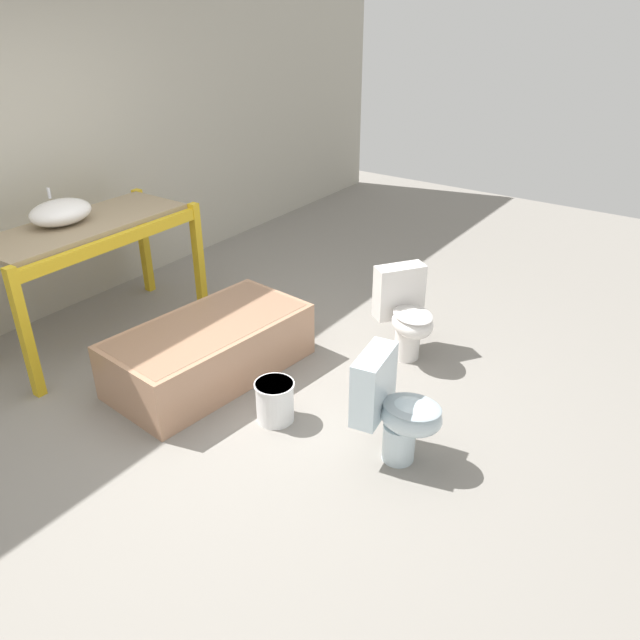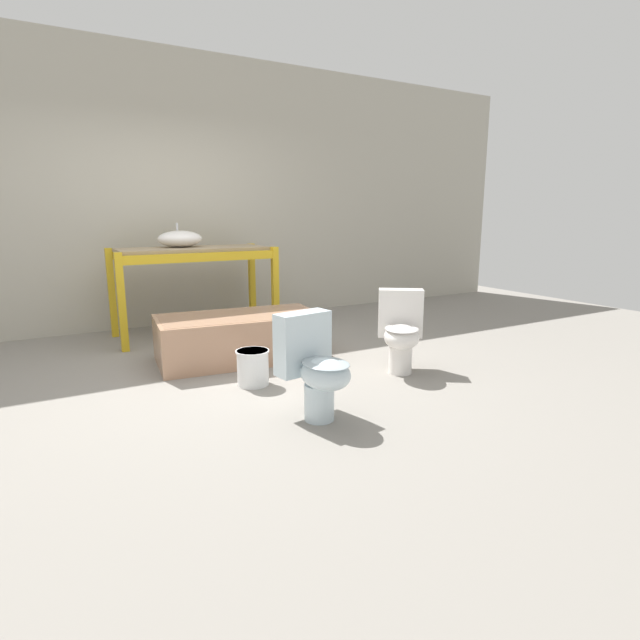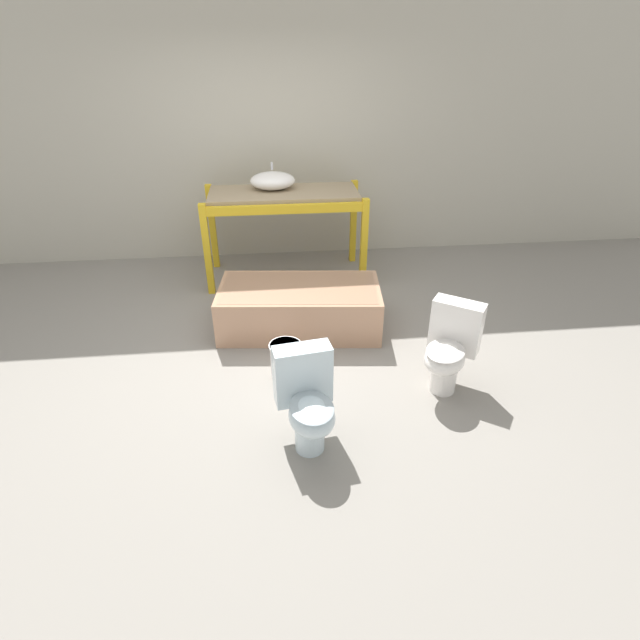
{
  "view_description": "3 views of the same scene",
  "coord_description": "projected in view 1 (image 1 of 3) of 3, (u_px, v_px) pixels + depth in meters",
  "views": [
    {
      "loc": [
        -2.46,
        -2.62,
        2.55
      ],
      "look_at": [
        0.62,
        -0.48,
        0.56
      ],
      "focal_mm": 35.0,
      "sensor_mm": 36.0,
      "label": 1
    },
    {
      "loc": [
        -1.27,
        -4.01,
        1.34
      ],
      "look_at": [
        0.65,
        -0.63,
        0.51
      ],
      "focal_mm": 28.0,
      "sensor_mm": 36.0,
      "label": 2
    },
    {
      "loc": [
        0.07,
        -3.79,
        2.47
      ],
      "look_at": [
        0.4,
        -0.64,
        0.61
      ],
      "focal_mm": 28.0,
      "sensor_mm": 36.0,
      "label": 3
    }
  ],
  "objects": [
    {
      "name": "toilet_far",
      "position": [
        406.0,
        313.0,
        4.76
      ],
      "size": [
        0.57,
        0.61,
        0.7
      ],
      "rotation": [
        0.0,
        0.0,
        -0.61
      ],
      "color": "white",
      "rests_on": "ground_plane"
    },
    {
      "name": "sink_basin",
      "position": [
        61.0,
        212.0,
        4.68
      ],
      "size": [
        0.48,
        0.37,
        0.26
      ],
      "color": "white",
      "rests_on": "shelving_rack"
    },
    {
      "name": "ground_plane",
      "position": [
        213.0,
        407.0,
        4.3
      ],
      "size": [
        12.0,
        12.0,
        0.0
      ],
      "primitive_type": "plane",
      "color": "gray"
    },
    {
      "name": "toilet_near",
      "position": [
        394.0,
        407.0,
        3.68
      ],
      "size": [
        0.41,
        0.55,
        0.7
      ],
      "rotation": [
        0.0,
        0.0,
        0.16
      ],
      "color": "silver",
      "rests_on": "ground_plane"
    },
    {
      "name": "bucket_white",
      "position": [
        275.0,
        400.0,
        4.11
      ],
      "size": [
        0.27,
        0.27,
        0.28
      ],
      "color": "white",
      "rests_on": "ground_plane"
    },
    {
      "name": "shelving_rack",
      "position": [
        86.0,
        242.0,
        4.83
      ],
      "size": [
        1.71,
        0.77,
        0.98
      ],
      "color": "gold",
      "rests_on": "ground_plane"
    },
    {
      "name": "bathtub_main",
      "position": [
        210.0,
        346.0,
        4.56
      ],
      "size": [
        1.55,
        0.89,
        0.42
      ],
      "rotation": [
        0.0,
        0.0,
        -0.1
      ],
      "color": "tan",
      "rests_on": "ground_plane"
    }
  ]
}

